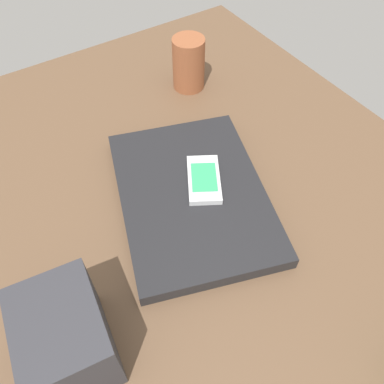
% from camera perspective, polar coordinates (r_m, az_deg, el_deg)
% --- Properties ---
extents(desk_surface, '(1.20, 0.80, 0.03)m').
position_cam_1_polar(desk_surface, '(0.63, 6.04, -6.56)').
color(desk_surface, brown).
rests_on(desk_surface, ground).
extents(laptop_closed, '(0.37, 0.31, 0.02)m').
position_cam_1_polar(laptop_closed, '(0.64, 0.00, -0.46)').
color(laptop_closed, black).
rests_on(laptop_closed, desk_surface).
extents(cell_phone_on_laptop, '(0.11, 0.09, 0.01)m').
position_cam_1_polar(cell_phone_on_laptop, '(0.64, 1.73, 1.85)').
color(cell_phone_on_laptop, silver).
rests_on(cell_phone_on_laptop, laptop_closed).
extents(desk_organizer, '(0.13, 0.11, 0.11)m').
position_cam_1_polar(desk_organizer, '(0.51, -17.70, -19.40)').
color(desk_organizer, '#2D2D33').
rests_on(desk_organizer, desk_surface).
extents(pen_cup, '(0.06, 0.06, 0.11)m').
position_cam_1_polar(pen_cup, '(0.84, -0.49, 18.00)').
color(pen_cup, brown).
rests_on(pen_cup, desk_surface).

